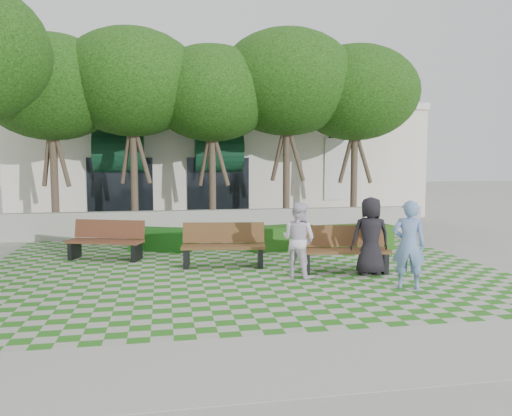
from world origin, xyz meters
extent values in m
plane|color=gray|center=(0.00, 0.00, 0.00)|extent=(90.00, 90.00, 0.00)
plane|color=#2B721E|center=(0.00, 1.00, 0.01)|extent=(12.00, 12.00, 0.00)
cube|color=#9E9B93|center=(0.00, -4.70, 0.01)|extent=(16.00, 2.00, 0.01)
cube|color=#9E9B93|center=(0.00, 6.20, 0.45)|extent=(15.00, 0.36, 0.90)
cube|color=#55361D|center=(2.32, 0.08, 0.51)|extent=(2.10, 0.92, 0.07)
cube|color=#55361D|center=(2.37, 0.37, 0.81)|extent=(2.03, 0.45, 0.51)
cube|color=black|center=(1.43, 0.21, 0.25)|extent=(0.20, 0.57, 0.50)
cube|color=black|center=(3.22, -0.06, 0.25)|extent=(0.20, 0.57, 0.50)
cube|color=#4F341B|center=(-0.36, 1.18, 0.50)|extent=(2.08, 0.89, 0.07)
cube|color=#4F341B|center=(-0.32, 1.47, 0.81)|extent=(2.02, 0.43, 0.51)
cube|color=black|center=(-1.25, 1.31, 0.25)|extent=(0.19, 0.57, 0.49)
cube|color=black|center=(0.52, 1.06, 0.25)|extent=(0.19, 0.57, 0.49)
cube|color=#552D1D|center=(-3.30, 2.61, 0.49)|extent=(2.03, 1.21, 0.06)
cube|color=#552D1D|center=(-3.20, 2.87, 0.78)|extent=(1.88, 0.78, 0.49)
cube|color=black|center=(-4.11, 2.90, 0.24)|extent=(0.28, 0.54, 0.47)
cube|color=black|center=(-2.48, 2.32, 0.24)|extent=(0.28, 0.54, 0.47)
cube|color=#204C14|center=(3.69, 2.79, 0.36)|extent=(2.14, 1.10, 0.72)
cube|color=#1C4913|center=(1.58, 3.30, 0.34)|extent=(2.06, 1.22, 0.68)
cube|color=#144B14|center=(-1.85, 3.78, 0.31)|extent=(1.94, 1.34, 0.63)
imported|color=#6B8BC3|center=(3.06, -1.56, 0.90)|extent=(0.78, 0.67, 1.80)
imported|color=black|center=(2.81, -0.23, 0.89)|extent=(0.93, 0.67, 1.77)
imported|color=silver|center=(1.15, -0.15, 0.84)|extent=(1.02, 1.03, 1.68)
cylinder|color=#47382B|center=(-5.50, 7.60, 1.82)|extent=(0.26, 0.26, 3.64)
ellipsoid|color=#1E4C11|center=(-5.50, 7.60, 5.07)|extent=(4.80, 4.80, 3.60)
cylinder|color=#47382B|center=(-2.80, 7.60, 1.90)|extent=(0.26, 0.26, 3.81)
ellipsoid|color=#1E4C11|center=(-2.80, 7.60, 5.30)|extent=(5.00, 5.00, 3.75)
cylinder|color=#47382B|center=(0.00, 7.60, 1.79)|extent=(0.26, 0.26, 3.58)
ellipsoid|color=#1E4C11|center=(0.00, 7.60, 4.99)|extent=(4.60, 4.60, 3.45)
cylinder|color=#47382B|center=(2.80, 7.60, 1.96)|extent=(0.26, 0.26, 3.92)
ellipsoid|color=#1E4C11|center=(2.80, 7.60, 5.46)|extent=(5.20, 5.20, 3.90)
cylinder|color=#47382B|center=(5.50, 7.60, 1.85)|extent=(0.26, 0.26, 3.70)
ellipsoid|color=#1E4C11|center=(5.50, 7.60, 5.15)|extent=(4.80, 4.80, 3.60)
cube|color=white|center=(1.00, 14.20, 2.50)|extent=(18.00, 8.00, 5.00)
cube|color=white|center=(1.00, 10.20, 5.00)|extent=(18.00, 0.30, 0.30)
cube|color=black|center=(6.00, 10.18, 2.20)|extent=(1.40, 0.10, 2.40)
cylinder|color=#0F3A23|center=(-3.50, 10.18, 3.00)|extent=(3.00, 1.80, 1.80)
cube|color=black|center=(-3.50, 10.18, 1.60)|extent=(2.60, 0.08, 2.20)
cylinder|color=#0F3A23|center=(0.50, 10.18, 3.00)|extent=(3.00, 1.80, 1.80)
cube|color=black|center=(0.50, 10.18, 1.60)|extent=(2.60, 0.08, 2.20)
camera|label=1|loc=(-1.77, -10.73, 2.60)|focal=35.00mm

